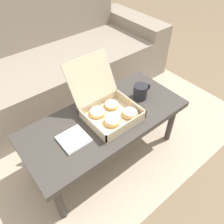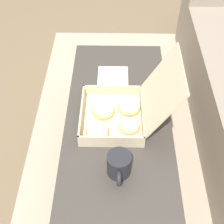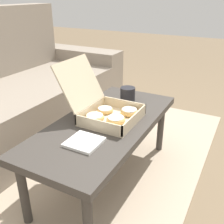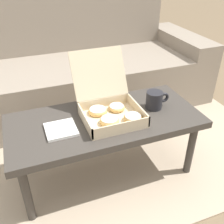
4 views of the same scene
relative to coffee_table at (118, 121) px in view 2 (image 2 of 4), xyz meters
name	(u,v)px [view 2 (image 2 of 4)]	position (x,y,z in m)	size (l,w,h in m)	color
ground_plane	(138,163)	(0.00, 0.12, -0.36)	(12.00, 12.00, 0.00)	#756047
area_rug	(191,163)	(0.00, 0.42, -0.36)	(2.51, 1.86, 0.01)	tan
coffee_table	(118,121)	(0.00, 0.00, 0.00)	(1.07, 0.48, 0.41)	#3D3833
pastry_box	(122,113)	(0.04, 0.02, 0.10)	(0.31, 0.42, 0.32)	beige
coffee_mug	(119,165)	(0.31, 0.00, 0.10)	(0.14, 0.10, 0.10)	#232328
napkin_stack	(113,77)	(-0.25, -0.03, 0.05)	(0.16, 0.16, 0.01)	white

